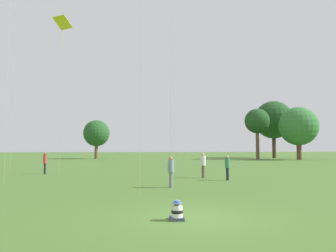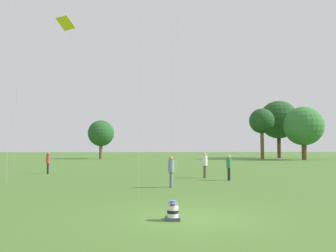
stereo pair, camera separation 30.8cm
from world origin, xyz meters
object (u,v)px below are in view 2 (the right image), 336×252
object	(u,v)px
distant_tree_3	(101,133)
seated_toddler	(173,212)
kite_5	(66,26)
person_standing_3	(229,165)
person_standing_1	(48,161)
distant_tree_1	(304,126)
person_standing_0	(205,163)
person_standing_2	(171,169)
distant_tree_2	(278,120)
distant_tree_0	(262,121)

from	to	relation	value
distant_tree_3	seated_toddler	bearing A→B (deg)	-80.67
seated_toddler	kite_5	xyz separation A→B (m)	(-8.21, 20.77, 13.37)
person_standing_3	seated_toddler	bearing A→B (deg)	62.90
person_standing_1	distant_tree_1	distance (m)	46.56
person_standing_0	distant_tree_3	xyz separation A→B (m)	(-12.68, 41.88, 3.91)
person_standing_2	person_standing_3	world-z (taller)	person_standing_2
distant_tree_2	distant_tree_3	xyz separation A→B (m)	(-36.70, -1.09, -3.03)
person_standing_0	distant_tree_2	bearing A→B (deg)	-153.89
person_standing_3	distant_tree_3	world-z (taller)	distant_tree_3
seated_toddler	kite_5	distance (m)	26.03
seated_toddler	distant_tree_1	world-z (taller)	distant_tree_1
person_standing_1	person_standing_3	bearing A→B (deg)	140.23
seated_toddler	person_standing_0	xyz separation A→B (m)	(3.58, 13.51, 0.84)
kite_5	distant_tree_2	bearing A→B (deg)	-58.08
seated_toddler	distant_tree_1	xyz separation A→B (m)	(27.88, 46.42, 5.79)
seated_toddler	person_standing_2	xyz separation A→B (m)	(0.66, 8.08, 0.78)
person_standing_1	distant_tree_1	world-z (taller)	distant_tree_1
kite_5	distant_tree_3	size ratio (longest dim) A/B	1.89
kite_5	distant_tree_2	world-z (taller)	kite_5
seated_toddler	person_standing_3	world-z (taller)	person_standing_3
distant_tree_1	distant_tree_0	bearing A→B (deg)	153.44
kite_5	distant_tree_1	world-z (taller)	kite_5
person_standing_1	distant_tree_0	size ratio (longest dim) A/B	0.19
person_standing_0	distant_tree_2	xyz separation A→B (m)	(24.01, 42.97, 6.94)
person_standing_2	person_standing_3	bearing A→B (deg)	165.99
distant_tree_0	distant_tree_3	size ratio (longest dim) A/B	1.26
distant_tree_0	person_standing_0	bearing A→B (deg)	-116.26
person_standing_3	kite_5	world-z (taller)	kite_5
person_standing_0	seated_toddler	bearing A→B (deg)	40.46
distant_tree_1	person_standing_0	bearing A→B (deg)	-126.44
distant_tree_0	distant_tree_2	size ratio (longest dim) A/B	0.79
seated_toddler	distant_tree_1	distance (m)	54.46
person_standing_0	kite_5	distance (m)	18.68
distant_tree_1	distant_tree_3	distance (m)	38.07
distant_tree_3	person_standing_1	bearing A→B (deg)	-89.54
person_standing_1	distant_tree_2	bearing A→B (deg)	-148.00
distant_tree_3	distant_tree_0	bearing A→B (deg)	-10.64
distant_tree_0	distant_tree_3	world-z (taller)	distant_tree_0
kite_5	distant_tree_0	bearing A→B (deg)	-58.73
kite_5	distant_tree_1	xyz separation A→B (m)	(36.10, 25.65, -7.57)
person_standing_1	person_standing_3	size ratio (longest dim) A/B	1.07
person_standing_0	person_standing_3	distance (m)	2.22
person_standing_1	distant_tree_2	distance (m)	53.29
person_standing_1	distant_tree_3	xyz separation A→B (m)	(-0.30, 37.21, 3.89)
seated_toddler	person_standing_1	distance (m)	20.21
person_standing_0	distant_tree_0	bearing A→B (deg)	-150.95
distant_tree_2	seated_toddler	bearing A→B (deg)	-116.04
distant_tree_1	seated_toddler	bearing A→B (deg)	-120.99
seated_toddler	person_standing_0	distance (m)	14.00
distant_tree_0	distant_tree_2	world-z (taller)	distant_tree_2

